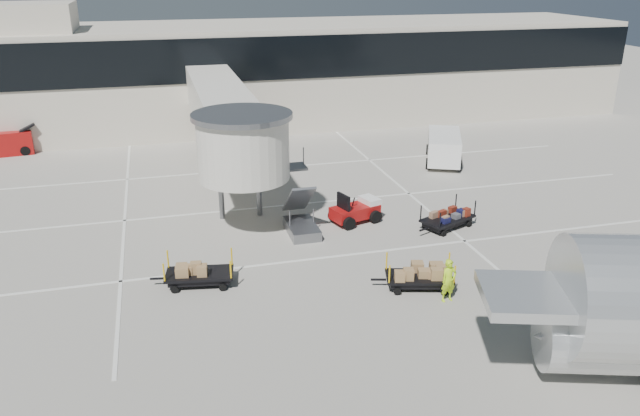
# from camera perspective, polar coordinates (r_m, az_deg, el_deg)

# --- Properties ---
(ground) EXTENTS (140.00, 140.00, 0.00)m
(ground) POSITION_cam_1_polar(r_m,az_deg,el_deg) (27.17, 3.69, -6.08)
(ground) COLOR #B8B2A5
(ground) RESTS_ON ground
(lane_markings) EXTENTS (40.00, 30.00, 0.02)m
(lane_markings) POSITION_cam_1_polar(r_m,az_deg,el_deg) (35.22, -2.15, 0.55)
(lane_markings) COLOR white
(lane_markings) RESTS_ON ground
(terminal) EXTENTS (64.00, 12.11, 15.20)m
(terminal) POSITION_cam_1_polar(r_m,az_deg,el_deg) (53.94, -6.91, 12.21)
(terminal) COLOR beige
(terminal) RESTS_ON ground
(jet_bridge) EXTENTS (5.70, 20.40, 6.03)m
(jet_bridge) POSITION_cam_1_polar(r_m,az_deg,el_deg) (36.23, -8.44, 7.99)
(jet_bridge) COLOR silver
(jet_bridge) RESTS_ON ground
(baggage_tug) EXTENTS (2.78, 2.23, 1.66)m
(baggage_tug) POSITION_cam_1_polar(r_m,az_deg,el_deg) (32.37, 3.31, -0.26)
(baggage_tug) COLOR maroon
(baggage_tug) RESTS_ON ground
(suitcase_cart) EXTENTS (3.44, 2.38, 1.34)m
(suitcase_cart) POSITION_cam_1_polar(r_m,az_deg,el_deg) (32.26, 11.61, -0.99)
(suitcase_cart) COLOR black
(suitcase_cart) RESTS_ON ground
(box_cart_near) EXTENTS (3.43, 2.04, 1.32)m
(box_cart_near) POSITION_cam_1_polar(r_m,az_deg,el_deg) (26.11, 8.72, -6.23)
(box_cart_near) COLOR black
(box_cart_near) RESTS_ON ground
(box_cart_far) EXTENTS (3.50, 1.82, 1.34)m
(box_cart_far) POSITION_cam_1_polar(r_m,az_deg,el_deg) (26.54, -10.70, -5.93)
(box_cart_far) COLOR black
(box_cart_far) RESTS_ON ground
(ground_worker) EXTENTS (0.71, 0.52, 1.80)m
(ground_worker) POSITION_cam_1_polar(r_m,az_deg,el_deg) (25.23, 11.69, -6.50)
(ground_worker) COLOR #A9DA17
(ground_worker) RESTS_ON ground
(minivan) EXTENTS (4.00, 5.52, 1.94)m
(minivan) POSITION_cam_1_polar(r_m,az_deg,el_deg) (43.14, 11.26, 5.68)
(minivan) COLOR white
(minivan) RESTS_ON ground
(belt_loader) EXTENTS (4.67, 2.27, 2.17)m
(belt_loader) POSITION_cam_1_polar(r_m,az_deg,el_deg) (49.41, -27.14, 5.30)
(belt_loader) COLOR maroon
(belt_loader) RESTS_ON ground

